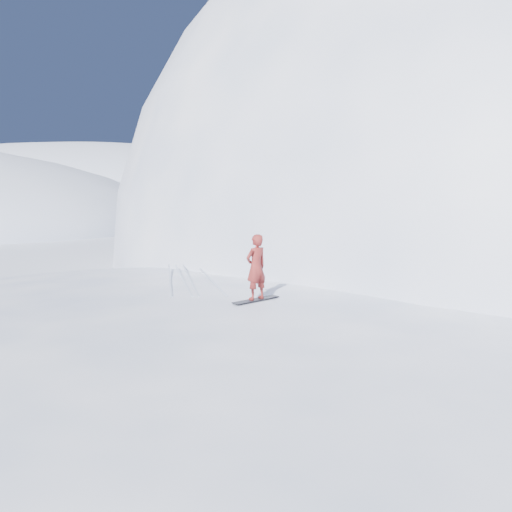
{
  "coord_description": "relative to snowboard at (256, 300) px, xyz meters",
  "views": [
    {
      "loc": [
        2.27,
        -10.31,
        5.33
      ],
      "look_at": [
        2.31,
        3.04,
        3.5
      ],
      "focal_mm": 32.0,
      "sensor_mm": 36.0,
      "label": 1
    }
  ],
  "objects": [
    {
      "name": "ground",
      "position": [
        -2.31,
        -2.04,
        -2.41
      ],
      "size": [
        400.0,
        400.0,
        0.0
      ],
      "primitive_type": "plane",
      "color": "white",
      "rests_on": "ground"
    },
    {
      "name": "near_ridge",
      "position": [
        -1.31,
        0.96,
        -2.41
      ],
      "size": [
        36.0,
        28.0,
        4.8
      ],
      "primitive_type": "ellipsoid",
      "color": "white",
      "rests_on": "ground"
    },
    {
      "name": "summit_peak",
      "position": [
        19.69,
        23.96,
        -2.41
      ],
      "size": [
        60.0,
        56.0,
        56.0
      ],
      "primitive_type": "ellipsoid",
      "color": "white",
      "rests_on": "ground"
    },
    {
      "name": "peak_shoulder",
      "position": [
        7.69,
        17.96,
        -2.41
      ],
      "size": [
        28.0,
        24.0,
        18.0
      ],
      "primitive_type": "ellipsoid",
      "color": "white",
      "rests_on": "ground"
    },
    {
      "name": "far_ridge_c",
      "position": [
        -42.31,
        107.96,
        -2.41
      ],
      "size": [
        140.0,
        90.0,
        36.0
      ],
      "primitive_type": "ellipsoid",
      "color": "white",
      "rests_on": "ground"
    },
    {
      "name": "wind_bumps",
      "position": [
        -2.87,
        0.07,
        -2.41
      ],
      "size": [
        16.0,
        14.4,
        1.0
      ],
      "color": "white",
      "rests_on": "ground"
    },
    {
      "name": "snowboard",
      "position": [
        0.0,
        0.0,
        0.0
      ],
      "size": [
        1.33,
        1.17,
        0.02
      ],
      "primitive_type": "cube",
      "rotation": [
        0.0,
        0.0,
        0.69
      ],
      "color": "black",
      "rests_on": "near_ridge"
    },
    {
      "name": "snowboarder",
      "position": [
        0.0,
        0.0,
        0.92
      ],
      "size": [
        0.78,
        0.76,
        1.81
      ],
      "primitive_type": "imported",
      "rotation": [
        0.0,
        0.0,
        3.84
      ],
      "color": "maroon",
      "rests_on": "snowboard"
    },
    {
      "name": "board_tracks",
      "position": [
        -2.38,
        3.34,
        0.01
      ],
      "size": [
        2.82,
        5.9,
        0.04
      ],
      "color": "silver",
      "rests_on": "ground"
    }
  ]
}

